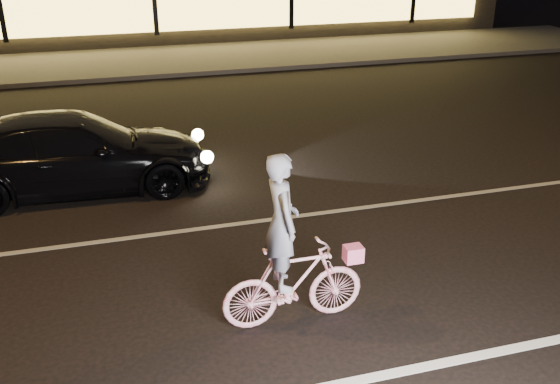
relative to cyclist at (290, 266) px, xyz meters
name	(u,v)px	position (x,y,z in m)	size (l,w,h in m)	color
ground	(298,297)	(0.22, 0.42, -0.69)	(90.00, 90.00, 0.00)	black
lane_stripe_near	(346,383)	(0.22, -1.08, -0.69)	(60.00, 0.12, 0.01)	silver
lane_stripe_far	(255,222)	(0.22, 2.42, -0.69)	(60.00, 0.10, 0.01)	gray
sidewalk	(165,60)	(0.22, 13.42, -0.63)	(30.00, 4.00, 0.12)	#383533
cyclist	(290,266)	(0.00, 0.00, 0.00)	(1.54, 0.53, 1.94)	#E13965
sedan	(75,153)	(-2.19, 4.35, -0.08)	(4.26, 1.85, 1.22)	black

